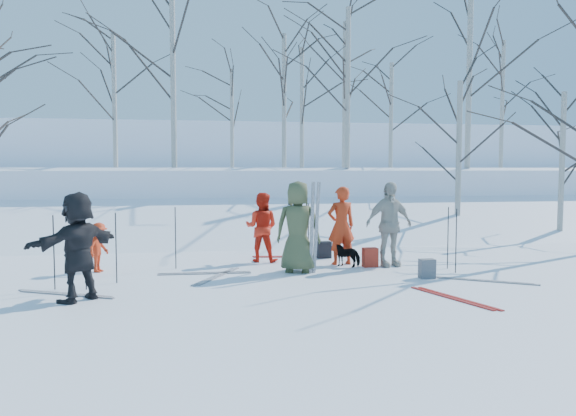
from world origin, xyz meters
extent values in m
plane|color=white|center=(0.00, 0.00, 0.00)|extent=(120.00, 120.00, 0.00)
cube|color=white|center=(0.00, 7.00, 0.15)|extent=(70.00, 9.49, 4.12)
cube|color=white|center=(0.00, 17.00, 1.00)|extent=(70.00, 18.00, 2.20)
cube|color=white|center=(0.00, 38.00, 2.00)|extent=(90.00, 30.00, 6.00)
imported|color=#424A2C|center=(0.09, 0.80, 0.96)|extent=(1.08, 0.87, 1.91)
imported|color=red|center=(1.23, 1.57, 0.88)|extent=(0.68, 0.49, 1.76)
imported|color=red|center=(-0.49, 2.25, 0.81)|extent=(0.95, 0.85, 1.61)
imported|color=red|center=(-4.02, 1.51, 0.52)|extent=(0.59, 0.76, 1.04)
imported|color=beige|center=(2.21, 1.18, 0.94)|extent=(1.16, 0.63, 1.88)
imported|color=black|center=(-3.92, -1.12, 0.90)|extent=(1.52, 1.58, 1.79)
imported|color=black|center=(1.31, 1.31, 0.27)|extent=(0.68, 0.61, 0.54)
cube|color=silver|center=(0.34, 0.56, 0.95)|extent=(0.10, 0.17, 1.90)
cube|color=silver|center=(0.44, 0.58, 0.95)|extent=(0.13, 0.23, 1.89)
cylinder|color=black|center=(3.37, 0.67, 0.67)|extent=(0.02, 0.02, 1.34)
cylinder|color=black|center=(0.96, 2.77, 0.67)|extent=(0.02, 0.02, 1.34)
cylinder|color=black|center=(-3.97, -0.24, 0.67)|extent=(0.02, 0.02, 1.34)
cylinder|color=black|center=(-3.50, 0.26, 0.67)|extent=(0.02, 0.02, 1.34)
cylinder|color=black|center=(-2.44, 1.65, 0.67)|extent=(0.02, 0.02, 1.34)
cylinder|color=black|center=(0.64, 2.39, 0.67)|extent=(0.02, 0.02, 1.34)
cylinder|color=black|center=(-4.52, -0.13, 0.67)|extent=(0.02, 0.02, 1.34)
cylinder|color=black|center=(3.32, 0.18, 0.67)|extent=(0.02, 0.02, 1.34)
cube|color=maroon|center=(1.78, 1.16, 0.21)|extent=(0.32, 0.22, 0.42)
cube|color=#55575C|center=(2.49, -0.28, 0.19)|extent=(0.30, 0.20, 0.38)
cube|color=black|center=(1.06, 2.55, 0.20)|extent=(0.34, 0.24, 0.40)
camera|label=1|loc=(-2.06, -10.63, 2.16)|focal=35.00mm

